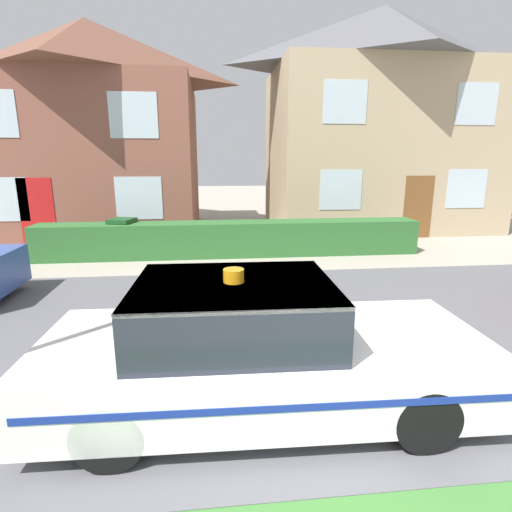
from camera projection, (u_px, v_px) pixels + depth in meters
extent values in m
cube|color=#5B5B60|center=(290.00, 328.00, 6.37)|extent=(28.00, 6.55, 0.01)
cube|color=#2D662D|center=(231.00, 239.00, 11.12)|extent=(10.49, 0.89, 0.94)
cylinder|color=black|center=(425.00, 419.00, 3.63)|extent=(0.63, 0.22, 0.63)
cylinder|color=black|center=(366.00, 343.00, 5.12)|extent=(0.63, 0.22, 0.63)
cylinder|color=black|center=(109.00, 436.00, 3.41)|extent=(0.63, 0.22, 0.63)
cylinder|color=black|center=(144.00, 352.00, 4.90)|extent=(0.63, 0.22, 0.63)
cube|color=white|center=(263.00, 363.00, 4.22)|extent=(4.57, 1.85, 0.68)
cube|color=#232833|center=(234.00, 309.00, 4.05)|extent=(2.02, 1.62, 0.57)
cube|color=white|center=(234.00, 284.00, 3.99)|extent=(2.02, 1.62, 0.04)
cube|color=navy|center=(274.00, 409.00, 3.36)|extent=(4.30, 0.12, 0.07)
cube|color=navy|center=(257.00, 326.00, 5.06)|extent=(4.30, 0.12, 0.07)
cylinder|color=orange|center=(234.00, 276.00, 3.97)|extent=(0.21, 0.21, 0.13)
cube|color=brown|center=(96.00, 159.00, 14.59)|extent=(7.13, 5.90, 5.25)
pyramid|color=brown|center=(86.00, 50.00, 13.73)|extent=(7.49, 6.20, 2.06)
cube|color=red|center=(37.00, 213.00, 11.99)|extent=(1.00, 0.02, 2.10)
cube|color=silver|center=(3.00, 200.00, 11.80)|extent=(1.40, 0.02, 1.30)
cube|color=silver|center=(139.00, 198.00, 12.21)|extent=(1.40, 0.02, 1.30)
cube|color=silver|center=(133.00, 115.00, 11.64)|extent=(1.40, 0.02, 1.30)
cube|color=tan|center=(376.00, 151.00, 15.54)|extent=(7.99, 5.24, 5.91)
pyramid|color=#56565B|center=(384.00, 37.00, 14.59)|extent=(8.39, 5.50, 2.14)
cube|color=brown|center=(418.00, 207.00, 13.50)|extent=(1.00, 0.02, 2.10)
cube|color=silver|center=(341.00, 190.00, 13.08)|extent=(1.40, 0.02, 1.30)
cube|color=silver|center=(467.00, 189.00, 13.53)|extent=(1.40, 0.02, 1.30)
cube|color=silver|center=(345.00, 102.00, 12.44)|extent=(1.40, 0.02, 1.30)
cube|color=silver|center=(477.00, 104.00, 12.89)|extent=(1.40, 0.02, 1.30)
cube|color=#23662D|center=(123.00, 240.00, 10.96)|extent=(0.72, 0.76, 0.96)
cube|color=#184720|center=(122.00, 220.00, 10.83)|extent=(0.76, 0.80, 0.10)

